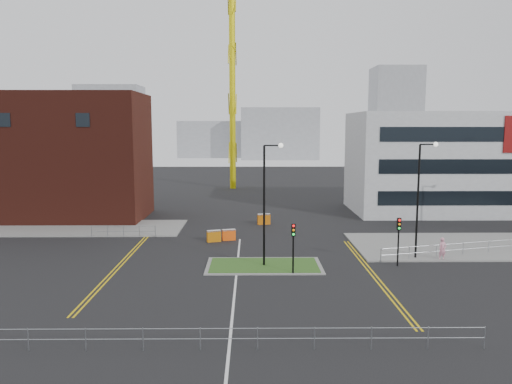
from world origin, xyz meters
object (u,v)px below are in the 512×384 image
tower_crane (268,30)px  traffic_light_island (293,239)px  pedestrian (443,249)px  streetlamp_island (267,195)px

tower_crane → traffic_light_island: bearing=-89.8°
traffic_light_island → pedestrian: size_ratio=2.00×
streetlamp_island → pedestrian: size_ratio=5.02×
streetlamp_island → traffic_light_island: bearing=-48.6°
traffic_light_island → pedestrian: traffic_light_island is taller
tower_crane → streetlamp_island: (-1.64, -46.98, -20.39)m
traffic_light_island → tower_crane: bearing=90.2°
tower_crane → streetlamp_island: size_ratio=5.77×
tower_crane → traffic_light_island: size_ratio=14.52×
tower_crane → pedestrian: 53.28m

